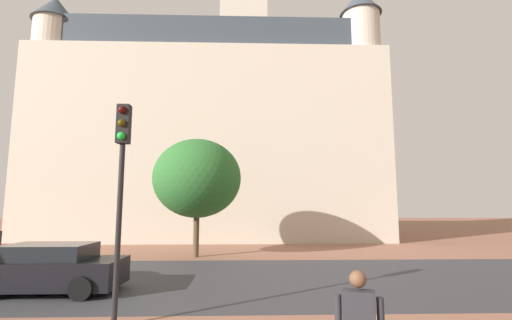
% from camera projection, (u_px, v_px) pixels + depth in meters
% --- Properties ---
extents(ground_plane, '(120.00, 120.00, 0.00)m').
position_uv_depth(ground_plane, '(244.00, 275.00, 13.13)').
color(ground_plane, '#93604C').
extents(street_asphalt_strip, '(120.00, 8.38, 0.00)m').
position_uv_depth(street_asphalt_strip, '(244.00, 279.00, 12.38)').
color(street_asphalt_strip, '#38383D').
rests_on(street_asphalt_strip, ground_plane).
extents(landmark_building, '(26.62, 14.87, 34.84)m').
position_uv_depth(landmark_building, '(217.00, 134.00, 31.57)').
color(landmark_building, beige).
rests_on(landmark_building, ground_plane).
extents(car_black, '(4.29, 2.04, 1.42)m').
position_uv_depth(car_black, '(48.00, 269.00, 10.46)').
color(car_black, black).
rests_on(car_black, ground_plane).
extents(traffic_light_pole, '(0.28, 0.34, 4.86)m').
position_uv_depth(traffic_light_pole, '(121.00, 169.00, 7.91)').
color(traffic_light_pole, black).
rests_on(traffic_light_pole, ground_plane).
extents(tree_curb_far, '(4.50, 4.50, 5.99)m').
position_uv_depth(tree_curb_far, '(197.00, 178.00, 18.13)').
color(tree_curb_far, brown).
rests_on(tree_curb_far, ground_plane).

